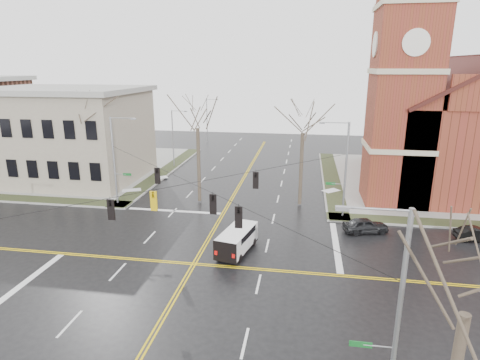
% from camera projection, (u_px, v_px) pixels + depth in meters
% --- Properties ---
extents(ground, '(120.00, 120.00, 0.00)m').
position_uv_depth(ground, '(194.00, 264.00, 29.39)').
color(ground, black).
rests_on(ground, ground).
extents(sidewalks, '(80.00, 80.00, 0.17)m').
position_uv_depth(sidewalks, '(194.00, 263.00, 29.37)').
color(sidewalks, gray).
rests_on(sidewalks, ground).
extents(road_markings, '(100.00, 100.00, 0.01)m').
position_uv_depth(road_markings, '(194.00, 264.00, 29.39)').
color(road_markings, gold).
rests_on(road_markings, ground).
extents(church, '(24.28, 27.48, 27.50)m').
position_uv_depth(church, '(455.00, 115.00, 46.72)').
color(church, brown).
rests_on(church, ground).
extents(civic_building_a, '(18.00, 14.00, 11.00)m').
position_uv_depth(civic_building_a, '(66.00, 136.00, 50.30)').
color(civic_building_a, gray).
rests_on(civic_building_a, ground).
extents(signal_pole_ne, '(2.75, 0.22, 9.00)m').
position_uv_depth(signal_pole_ne, '(344.00, 167.00, 37.17)').
color(signal_pole_ne, gray).
rests_on(signal_pole_ne, ground).
extents(signal_pole_nw, '(2.75, 0.22, 9.00)m').
position_uv_depth(signal_pole_nw, '(115.00, 158.00, 40.71)').
color(signal_pole_nw, gray).
rests_on(signal_pole_nw, ground).
extents(signal_pole_se, '(2.75, 0.22, 9.00)m').
position_uv_depth(signal_pole_se, '(394.00, 311.00, 15.35)').
color(signal_pole_se, gray).
rests_on(signal_pole_se, ground).
extents(span_wires, '(23.02, 23.02, 0.03)m').
position_uv_depth(span_wires, '(191.00, 183.00, 27.69)').
color(span_wires, black).
rests_on(span_wires, ground).
extents(traffic_signals, '(8.21, 8.26, 1.30)m').
position_uv_depth(traffic_signals, '(189.00, 196.00, 27.26)').
color(traffic_signals, black).
rests_on(traffic_signals, ground).
extents(streetlight_north_a, '(2.30, 0.20, 8.00)m').
position_uv_depth(streetlight_north_a, '(174.00, 136.00, 56.40)').
color(streetlight_north_a, gray).
rests_on(streetlight_north_a, ground).
extents(streetlight_north_b, '(2.30, 0.20, 8.00)m').
position_uv_depth(streetlight_north_b, '(208.00, 118.00, 75.37)').
color(streetlight_north_b, gray).
rests_on(streetlight_north_b, ground).
extents(cargo_van, '(2.81, 5.04, 1.81)m').
position_uv_depth(cargo_van, '(238.00, 238.00, 31.19)').
color(cargo_van, white).
rests_on(cargo_van, ground).
extents(parked_car_a, '(4.14, 2.47, 1.32)m').
position_uv_depth(parked_car_a, '(365.00, 225.00, 34.77)').
color(parked_car_a, black).
rests_on(parked_car_a, ground).
extents(parked_car_b, '(3.58, 1.58, 1.14)m').
position_uv_depth(parked_car_b, '(477.00, 234.00, 33.21)').
color(parked_car_b, black).
rests_on(parked_car_b, ground).
extents(tree_nw_far, '(4.00, 4.00, 12.05)m').
position_uv_depth(tree_nw_far, '(89.00, 118.00, 42.35)').
color(tree_nw_far, '#3C3026').
rests_on(tree_nw_far, ground).
extents(tree_nw_near, '(4.00, 4.00, 11.64)m').
position_uv_depth(tree_nw_near, '(197.00, 123.00, 40.46)').
color(tree_nw_near, '#3C3026').
rests_on(tree_nw_near, ground).
extents(tree_ne, '(4.00, 4.00, 11.15)m').
position_uv_depth(tree_ne, '(303.00, 128.00, 39.56)').
color(tree_ne, '#3C3026').
rests_on(tree_ne, ground).
extents(tree_se, '(4.00, 4.00, 9.89)m').
position_uv_depth(tree_se, '(467.00, 302.00, 12.03)').
color(tree_se, '#3C3026').
rests_on(tree_se, ground).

